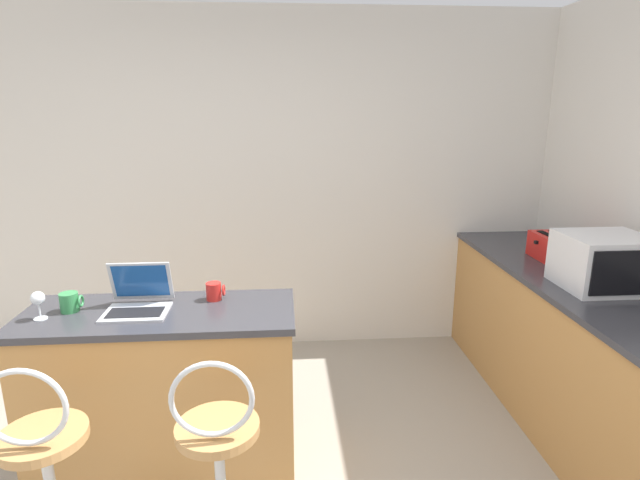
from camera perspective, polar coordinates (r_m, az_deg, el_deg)
wall_back at (r=3.89m, az=-7.54°, el=6.05°), size 12.00×0.06×2.60m
breakfast_bar at (r=2.81m, az=-17.20°, el=-16.36°), size 1.33×0.53×0.91m
counter_right at (r=3.28m, az=29.03°, el=-12.86°), size 0.68×2.86×0.91m
bar_stool_near at (r=2.46m, az=-28.77°, el=-22.71°), size 0.40×0.40×0.98m
bar_stool_far at (r=2.28m, az=-11.45°, el=-24.22°), size 0.40×0.40×0.98m
laptop at (r=2.64m, az=-20.04°, el=-6.27°), size 0.30×0.28×0.23m
microwave at (r=3.16m, az=29.74°, el=-2.17°), size 0.45×0.40×0.30m
toaster at (r=3.63m, az=24.96°, el=-0.70°), size 0.22×0.29×0.17m
mug_red at (r=2.66m, az=-11.97°, el=-5.75°), size 0.10×0.08×0.09m
wine_glass_short at (r=2.70m, az=-29.54°, el=-5.95°), size 0.06×0.06×0.14m
mug_green at (r=2.75m, az=-26.67°, el=-6.37°), size 0.11×0.09×0.09m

